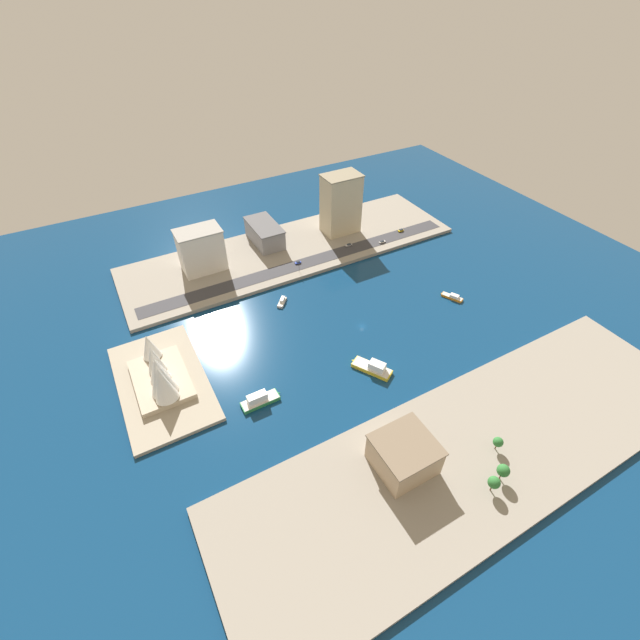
{
  "coord_description": "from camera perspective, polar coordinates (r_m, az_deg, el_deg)",
  "views": [
    {
      "loc": [
        -151.37,
        111.21,
        169.24
      ],
      "look_at": [
        12.61,
        21.21,
        4.02
      ],
      "focal_mm": 24.15,
      "sensor_mm": 36.0,
      "label": 1
    }
  ],
  "objects": [
    {
      "name": "ground_plane",
      "position": [
        252.83,
        5.6,
        -0.81
      ],
      "size": [
        440.0,
        440.0,
        0.0
      ],
      "primitive_type": "plane",
      "color": "navy"
    },
    {
      "name": "quay_west",
      "position": [
        209.69,
        20.16,
        -15.73
      ],
      "size": [
        70.0,
        240.0,
        2.4
      ],
      "primitive_type": "cube",
      "color": "gray",
      "rests_on": "ground_plane"
    },
    {
      "name": "quay_east",
      "position": [
        317.0,
        -3.71,
        9.35
      ],
      "size": [
        70.0,
        240.0,
        2.4
      ],
      "primitive_type": "cube",
      "color": "gray",
      "rests_on": "ground_plane"
    },
    {
      "name": "apartment_midrise_tan",
      "position": [
        189.19,
        11.07,
        -17.09
      ],
      "size": [
        23.25,
        24.16,
        15.29
      ],
      "color": "tan",
      "rests_on": "quay_west"
    },
    {
      "name": "hatchback_blue",
      "position": [
        298.51,
        -2.93,
        7.62
      ],
      "size": [
        2.11,
        4.32,
        1.52
      ],
      "color": "black",
      "rests_on": "road_strip"
    },
    {
      "name": "ferry_green_doubledeck",
      "position": [
        213.87,
        -8.04,
        -10.42
      ],
      "size": [
        6.62,
        20.36,
        6.58
      ],
      "color": "#2D8C4C",
      "rests_on": "ground_plane"
    },
    {
      "name": "ferry_yellow_fast",
      "position": [
        227.24,
        7.07,
        -6.28
      ],
      "size": [
        21.72,
        16.83,
        6.48
      ],
      "color": "yellow",
      "rests_on": "ground_plane"
    },
    {
      "name": "yacht_sleek_gray",
      "position": [
        267.95,
        -5.05,
        2.42
      ],
      "size": [
        9.8,
        9.27,
        3.26
      ],
      "color": "#999EA3",
      "rests_on": "ground_plane"
    },
    {
      "name": "taxi_yellow_cab",
      "position": [
        340.85,
        10.66,
        11.6
      ],
      "size": [
        2.14,
        4.58,
        1.71
      ],
      "color": "black",
      "rests_on": "road_strip"
    },
    {
      "name": "park_tree_cluster",
      "position": [
        198.94,
        22.61,
        -17.59
      ],
      "size": [
        17.52,
        20.51,
        8.79
      ],
      "color": "brown",
      "rests_on": "quay_west"
    },
    {
      "name": "peninsula_point",
      "position": [
        234.65,
        -20.16,
        -7.76
      ],
      "size": [
        74.01,
        41.76,
        2.0
      ],
      "primitive_type": "cube",
      "color": "#A89E89",
      "rests_on": "ground_plane"
    },
    {
      "name": "sedan_silver",
      "position": [
        317.89,
        3.82,
        9.89
      ],
      "size": [
        2.12,
        5.21,
        1.52
      ],
      "color": "black",
      "rests_on": "road_strip"
    },
    {
      "name": "opera_landmark",
      "position": [
        225.99,
        -20.6,
        -6.53
      ],
      "size": [
        44.45,
        26.03,
        23.13
      ],
      "color": "#BCAD93",
      "rests_on": "peninsula_point"
    },
    {
      "name": "traffic_light_waterfront",
      "position": [
        288.57,
        -2.79,
        7.13
      ],
      "size": [
        0.36,
        0.36,
        6.5
      ],
      "color": "black",
      "rests_on": "quay_east"
    },
    {
      "name": "office_block_beige",
      "position": [
        327.09,
        2.78,
        15.11
      ],
      "size": [
        18.38,
        27.34,
        43.84
      ],
      "color": "#C6B793",
      "rests_on": "quay_east"
    },
    {
      "name": "water_taxi_orange",
      "position": [
        283.3,
        17.14,
        2.95
      ],
      "size": [
        13.93,
        9.31,
        3.22
      ],
      "color": "orange",
      "rests_on": "ground_plane"
    },
    {
      "name": "van_white",
      "position": [
        324.23,
        8.25,
        10.22
      ],
      "size": [
        1.87,
        5.04,
        1.53
      ],
      "color": "black",
      "rests_on": "road_strip"
    },
    {
      "name": "road_strip",
      "position": [
        299.51,
        -1.85,
        7.6
      ],
      "size": [
        11.89,
        228.0,
        0.15
      ],
      "primitive_type": "cube",
      "color": "#38383D",
      "rests_on": "quay_east"
    },
    {
      "name": "warehouse_low_gray",
      "position": [
        321.53,
        -7.35,
        11.35
      ],
      "size": [
        35.69,
        18.56,
        14.47
      ],
      "color": "gray",
      "rests_on": "quay_east"
    },
    {
      "name": "hotel_broad_white",
      "position": [
        296.5,
        -15.47,
        8.95
      ],
      "size": [
        18.71,
        29.02,
        28.96
      ],
      "color": "silver",
      "rests_on": "quay_east"
    }
  ]
}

